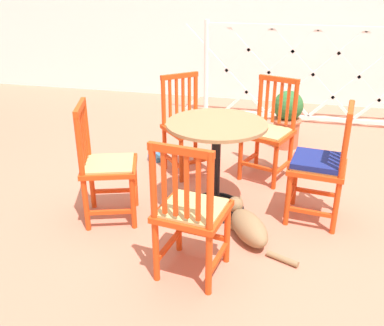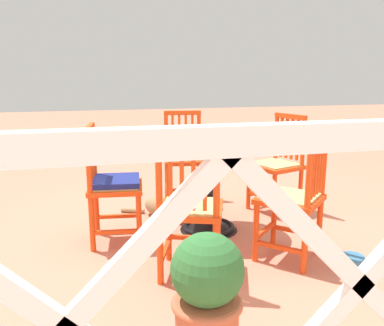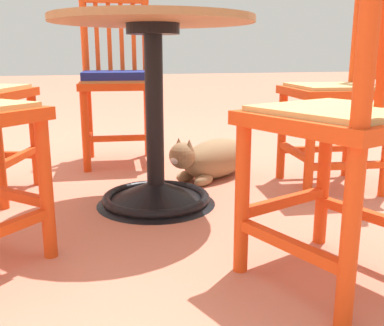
# 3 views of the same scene
# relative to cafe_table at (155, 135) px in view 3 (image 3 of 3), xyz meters

# --- Properties ---
(ground_plane) EXTENTS (24.00, 24.00, 0.00)m
(ground_plane) POSITION_rel_cafe_table_xyz_m (0.13, -0.07, -0.28)
(ground_plane) COLOR #C6755B
(cafe_table) EXTENTS (0.76, 0.76, 0.73)m
(cafe_table) POSITION_rel_cafe_table_xyz_m (0.00, 0.00, 0.00)
(cafe_table) COLOR black
(cafe_table) RESTS_ON ground_plane
(orange_chair_tucked_in) EXTENTS (0.45, 0.45, 0.91)m
(orange_chair_tucked_in) POSITION_rel_cafe_table_xyz_m (0.01, -0.84, 0.15)
(orange_chair_tucked_in) COLOR #D64214
(orange_chair_tucked_in) RESTS_ON ground_plane
(orange_chair_facing_out) EXTENTS (0.45, 0.45, 0.91)m
(orange_chair_facing_out) POSITION_rel_cafe_table_xyz_m (0.78, 0.04, 0.16)
(orange_chair_facing_out) COLOR #D64214
(orange_chair_facing_out) RESTS_ON ground_plane
(orange_chair_at_corner) EXTENTS (0.51, 0.51, 0.91)m
(orange_chair_at_corner) POSITION_rel_cafe_table_xyz_m (-0.77, -0.33, 0.15)
(orange_chair_at_corner) COLOR #D64214
(orange_chair_at_corner) RESTS_ON ground_plane
(tabby_cat) EXTENTS (0.56, 0.55, 0.23)m
(tabby_cat) POSITION_rel_cafe_table_xyz_m (0.30, -0.34, -0.19)
(tabby_cat) COLOR #8E704C
(tabby_cat) RESTS_ON ground_plane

